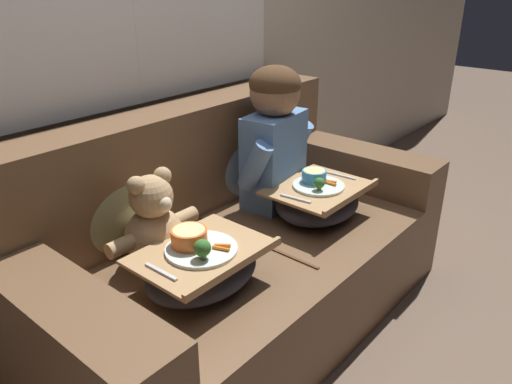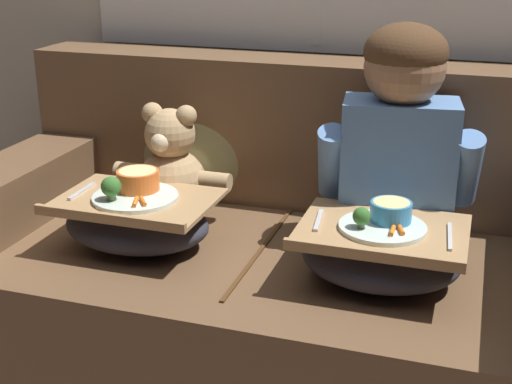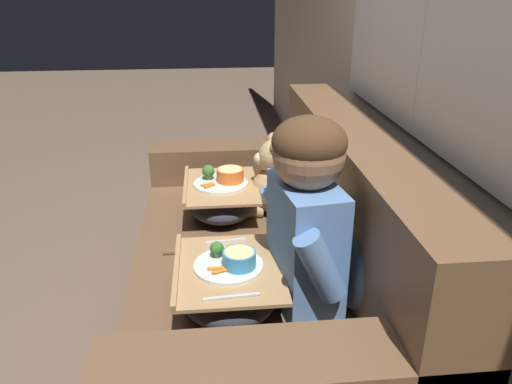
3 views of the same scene
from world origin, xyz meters
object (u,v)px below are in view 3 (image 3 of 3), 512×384
at_px(lap_tray_child, 229,284).
at_px(couch, 275,269).
at_px(teddy_bear, 274,181).
at_px(throw_pillow_behind_teddy, 314,174).
at_px(throw_pillow_behind_child, 359,251).
at_px(child_figure, 306,207).
at_px(lap_tray_teddy, 221,197).

bearing_deg(lap_tray_child, couch, 150.04).
xyz_separation_m(couch, teddy_bear, (-0.36, 0.04, 0.25)).
bearing_deg(throw_pillow_behind_teddy, throw_pillow_behind_child, 0.00).
bearing_deg(throw_pillow_behind_teddy, lap_tray_child, -31.37).
bearing_deg(child_figure, throw_pillow_behind_teddy, 165.51).
bearing_deg(throw_pillow_behind_child, couch, -147.26).
bearing_deg(couch, throw_pillow_behind_child, 32.74).
height_order(child_figure, teddy_bear, child_figure).
distance_m(throw_pillow_behind_teddy, teddy_bear, 0.19).
height_order(throw_pillow_behind_child, lap_tray_teddy, throw_pillow_behind_child).
bearing_deg(child_figure, teddy_bear, -179.68).
distance_m(throw_pillow_behind_teddy, lap_tray_teddy, 0.44).
bearing_deg(lap_tray_child, teddy_bear, 160.93).
relative_size(throw_pillow_behind_child, teddy_bear, 1.01).
height_order(throw_pillow_behind_child, teddy_bear, throw_pillow_behind_child).
height_order(lap_tray_child, lap_tray_teddy, lap_tray_teddy).
relative_size(child_figure, lap_tray_teddy, 1.43).
relative_size(child_figure, lap_tray_child, 1.48).
bearing_deg(lap_tray_teddy, teddy_bear, 89.77).
xyz_separation_m(throw_pillow_behind_child, child_figure, (0.00, -0.18, 0.17)).
bearing_deg(lap_tray_teddy, throw_pillow_behind_child, 31.30).
relative_size(throw_pillow_behind_child, lap_tray_child, 0.92).
relative_size(couch, lap_tray_teddy, 4.12).
xyz_separation_m(child_figure, lap_tray_teddy, (-0.71, -0.25, -0.27)).
distance_m(teddy_bear, lap_tray_child, 0.76).
distance_m(child_figure, teddy_bear, 0.74).
bearing_deg(child_figure, lap_tray_child, -89.98).
bearing_deg(throw_pillow_behind_child, child_figure, -89.95).
xyz_separation_m(couch, lap_tray_child, (0.36, -0.20, 0.18)).
xyz_separation_m(throw_pillow_behind_teddy, lap_tray_child, (0.71, -0.43, -0.10)).
xyz_separation_m(throw_pillow_behind_child, lap_tray_teddy, (-0.71, -0.43, -0.10)).
relative_size(throw_pillow_behind_teddy, lap_tray_child, 0.94).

